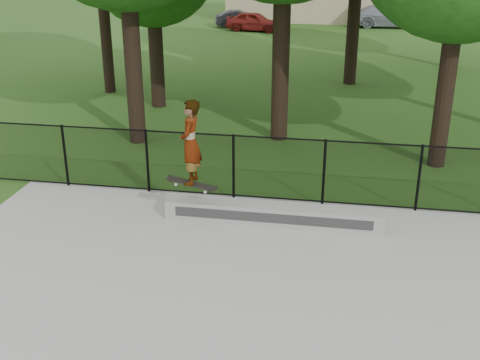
# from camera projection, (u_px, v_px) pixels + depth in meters

# --- Properties ---
(grind_ledge) EXTENTS (4.47, 0.40, 0.41)m
(grind_ledge) POSITION_uv_depth(u_px,v_px,m) (273.00, 215.00, 12.31)
(grind_ledge) COLOR #9D9D98
(grind_ledge) RESTS_ON concrete_slab
(car_a) EXTENTS (3.62, 1.91, 1.18)m
(car_a) POSITION_uv_depth(u_px,v_px,m) (254.00, 21.00, 37.12)
(car_a) COLOR maroon
(car_a) RESTS_ON ground
(car_b) EXTENTS (3.04, 1.82, 1.04)m
(car_b) POSITION_uv_depth(u_px,v_px,m) (240.00, 19.00, 38.86)
(car_b) COLOR black
(car_b) RESTS_ON ground
(car_c) EXTENTS (4.46, 2.28, 1.36)m
(car_c) POSITION_uv_depth(u_px,v_px,m) (388.00, 16.00, 38.67)
(car_c) COLOR #9596A9
(car_c) RESTS_ON ground
(skater_airborne) EXTENTS (0.83, 0.64, 1.88)m
(skater_airborne) POSITION_uv_depth(u_px,v_px,m) (190.00, 144.00, 11.79)
(skater_airborne) COLOR black
(skater_airborne) RESTS_ON ground
(chainlink_fence) EXTENTS (16.06, 0.06, 1.50)m
(chainlink_fence) POSITION_uv_depth(u_px,v_px,m) (324.00, 172.00, 13.04)
(chainlink_fence) COLOR black
(chainlink_fence) RESTS_ON concrete_slab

